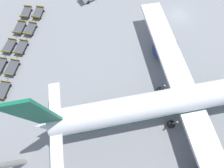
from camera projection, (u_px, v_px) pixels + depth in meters
The scene contains 11 objects.
ground_plane at pixel (178, 15), 30.44m from camera, with size 500.00×500.00×0.00m, color gray.
airplane at pixel (196, 97), 20.09m from camera, with size 37.01×43.06×12.87m.
baggage_dolly_row_near_col_a at pixel (26, 12), 30.11m from camera, with size 3.66×1.98×0.92m.
baggage_dolly_row_near_col_b at pixel (20, 28), 28.57m from camera, with size 3.67×2.12×0.92m.
baggage_dolly_row_near_col_c at pixel (9, 46), 26.94m from camera, with size 3.68×2.26×0.92m.
baggage_dolly_row_near_col_d at pixel (0, 66), 25.40m from camera, with size 3.68×2.17×0.92m.
baggage_dolly_row_mid_a_col_a at pixel (38, 13), 30.06m from camera, with size 3.68×2.13×0.92m.
baggage_dolly_row_mid_a_col_b at pixel (30, 29), 28.45m from camera, with size 3.68×2.23×0.92m.
baggage_dolly_row_mid_a_col_c at pixel (21, 47), 26.84m from camera, with size 3.68×2.22×0.92m.
baggage_dolly_row_mid_a_col_d at pixel (12, 68), 25.25m from camera, with size 3.68×2.20×0.92m.
baggage_dolly_row_mid_a_col_e at pixel (3, 90), 23.69m from camera, with size 3.67×2.11×0.92m.
Camera 1 is at (23.99, -14.60, 22.72)m, focal length 24.00 mm.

